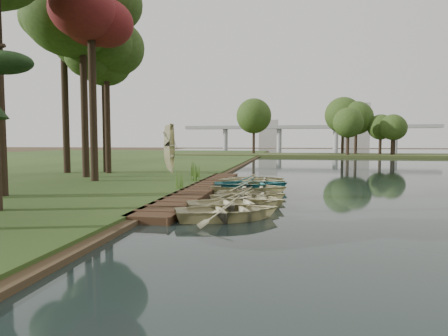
% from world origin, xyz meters
% --- Properties ---
extents(ground, '(300.00, 300.00, 0.00)m').
position_xyz_m(ground, '(0.00, 0.00, 0.00)').
color(ground, '#3D2F1D').
extents(boardwalk, '(1.60, 16.00, 0.30)m').
position_xyz_m(boardwalk, '(-1.60, 0.00, 0.15)').
color(boardwalk, '#382415').
rests_on(boardwalk, ground).
extents(peninsula, '(50.00, 14.00, 0.45)m').
position_xyz_m(peninsula, '(8.00, 50.00, 0.23)').
color(peninsula, '#3A451F').
rests_on(peninsula, ground).
extents(far_trees, '(45.60, 5.60, 8.80)m').
position_xyz_m(far_trees, '(4.67, 50.00, 6.43)').
color(far_trees, black).
rests_on(far_trees, peninsula).
extents(bridge, '(95.90, 4.00, 8.60)m').
position_xyz_m(bridge, '(12.31, 120.00, 7.08)').
color(bridge, '#A5A5A0').
rests_on(bridge, ground).
extents(building_a, '(10.00, 8.00, 18.00)m').
position_xyz_m(building_a, '(30.00, 140.00, 9.00)').
color(building_a, '#A5A5A0').
rests_on(building_a, ground).
extents(building_b, '(8.00, 8.00, 12.00)m').
position_xyz_m(building_b, '(-5.00, 145.00, 6.00)').
color(building_b, '#A5A5A0').
rests_on(building_b, ground).
extents(rowboat_0, '(4.19, 3.64, 0.73)m').
position_xyz_m(rowboat_0, '(0.81, -6.74, 0.41)').
color(rowboat_0, beige).
rests_on(rowboat_0, water).
extents(rowboat_1, '(4.24, 3.70, 0.73)m').
position_xyz_m(rowboat_1, '(0.83, -5.26, 0.42)').
color(rowboat_1, beige).
rests_on(rowboat_1, water).
extents(rowboat_2, '(3.85, 3.36, 0.67)m').
position_xyz_m(rowboat_2, '(1.15, -3.75, 0.38)').
color(rowboat_2, beige).
rests_on(rowboat_2, water).
extents(rowboat_3, '(3.20, 2.34, 0.65)m').
position_xyz_m(rowboat_3, '(1.12, -2.44, 0.37)').
color(rowboat_3, beige).
rests_on(rowboat_3, water).
extents(rowboat_4, '(3.78, 2.76, 0.77)m').
position_xyz_m(rowboat_4, '(0.88, -0.62, 0.43)').
color(rowboat_4, beige).
rests_on(rowboat_4, water).
extents(rowboat_5, '(4.43, 3.60, 0.81)m').
position_xyz_m(rowboat_5, '(0.88, 0.66, 0.45)').
color(rowboat_5, teal).
rests_on(rowboat_5, water).
extents(rowboat_6, '(4.10, 3.13, 0.79)m').
position_xyz_m(rowboat_6, '(0.76, 2.23, 0.45)').
color(rowboat_6, beige).
rests_on(rowboat_6, water).
extents(rowboat_7, '(3.70, 2.84, 0.71)m').
position_xyz_m(rowboat_7, '(0.85, 3.95, 0.41)').
color(rowboat_7, beige).
rests_on(rowboat_7, water).
extents(stored_rowboat, '(3.77, 2.82, 0.75)m').
position_xyz_m(stored_rowboat, '(-5.61, 7.41, 0.67)').
color(stored_rowboat, beige).
rests_on(stored_rowboat, bank).
extents(tree_2, '(3.46, 3.46, 11.26)m').
position_xyz_m(tree_2, '(-8.50, 1.68, 9.84)').
color(tree_2, black).
rests_on(tree_2, bank).
extents(tree_3, '(5.36, 5.36, 12.77)m').
position_xyz_m(tree_3, '(-10.30, 3.87, 10.71)').
color(tree_3, black).
rests_on(tree_3, bank).
extents(tree_4, '(3.74, 3.74, 10.29)m').
position_xyz_m(tree_4, '(-10.29, 6.99, 8.86)').
color(tree_4, black).
rests_on(tree_4, bank).
extents(tree_5, '(5.38, 5.38, 14.50)m').
position_xyz_m(tree_5, '(-13.54, 6.84, 12.39)').
color(tree_5, black).
rests_on(tree_5, bank).
extents(tree_6, '(4.71, 4.71, 11.05)m').
position_xyz_m(tree_6, '(-10.93, 7.88, 9.26)').
color(tree_6, black).
rests_on(tree_6, bank).
extents(reeds_0, '(0.60, 0.60, 0.88)m').
position_xyz_m(reeds_0, '(-2.60, -0.89, 0.74)').
color(reeds_0, '#3F661E').
rests_on(reeds_0, bank).
extents(reeds_1, '(0.60, 0.60, 0.95)m').
position_xyz_m(reeds_1, '(-2.60, 2.71, 0.78)').
color(reeds_1, '#3F661E').
rests_on(reeds_1, bank).
extents(reeds_2, '(0.60, 0.60, 1.00)m').
position_xyz_m(reeds_2, '(-3.61, 5.88, 0.80)').
color(reeds_2, '#3F661E').
rests_on(reeds_2, bank).
extents(reeds_3, '(0.60, 0.60, 0.95)m').
position_xyz_m(reeds_3, '(-3.08, 4.92, 0.78)').
color(reeds_3, '#3F661E').
rests_on(reeds_3, bank).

